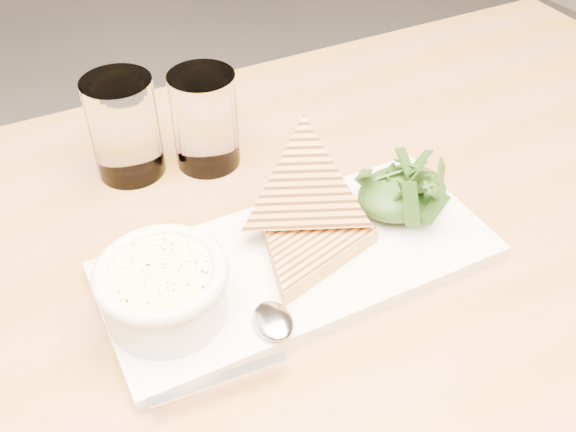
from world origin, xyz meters
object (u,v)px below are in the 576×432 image
platter (299,260)px  glass_far (205,120)px  glass_near (125,128)px  table_top (320,321)px  soup_bowl (165,295)px

platter → glass_far: glass_far is taller
platter → glass_near: size_ratio=3.25×
table_top → platter: bearing=77.6°
soup_bowl → glass_far: bearing=54.5°
table_top → soup_bowl: size_ratio=12.40×
table_top → glass_near: size_ratio=11.36×
soup_bowl → glass_near: size_ratio=0.92×
table_top → glass_far: 0.27m
table_top → glass_far: size_ratio=11.71×
glass_near → glass_far: 0.09m
glass_far → table_top: bearing=-93.7°
soup_bowl → table_top: bearing=-25.3°
soup_bowl → glass_far: glass_far is taller
platter → glass_near: 0.25m
table_top → platter: 0.06m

